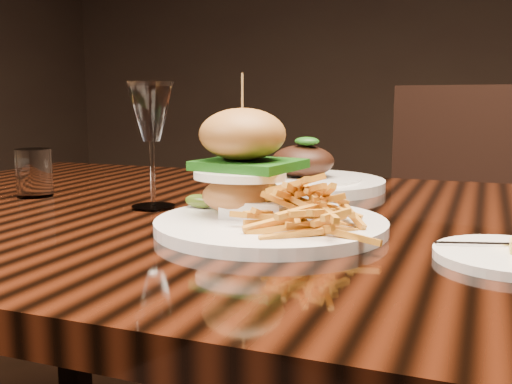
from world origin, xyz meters
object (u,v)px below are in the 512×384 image
(burger_plate, at_px, (266,191))
(chair_far, at_px, (455,236))
(dining_table, at_px, (310,269))
(wine_glass, at_px, (151,116))
(far_dish, at_px, (302,179))

(burger_plate, relative_size, chair_far, 0.31)
(dining_table, xyz_separation_m, wine_glass, (-0.24, -0.02, 0.22))
(dining_table, relative_size, far_dish, 5.30)
(dining_table, relative_size, wine_glass, 8.42)
(burger_plate, height_order, chair_far, chair_far)
(wine_glass, height_order, far_dish, wine_glass)
(dining_table, xyz_separation_m, chair_far, (0.16, 0.89, -0.13))
(dining_table, bearing_deg, wine_glass, -174.60)
(burger_plate, height_order, far_dish, burger_plate)
(far_dish, distance_m, chair_far, 0.72)
(dining_table, height_order, wine_glass, wine_glass)
(wine_glass, height_order, chair_far, chair_far)
(dining_table, bearing_deg, burger_plate, -106.75)
(wine_glass, relative_size, far_dish, 0.63)
(chair_far, bearing_deg, burger_plate, -86.96)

